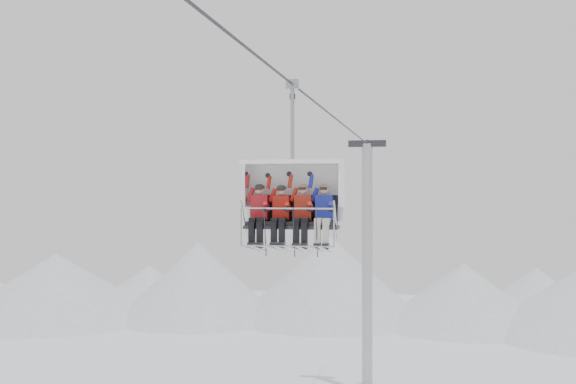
% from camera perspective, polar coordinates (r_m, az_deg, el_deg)
% --- Properties ---
extents(ridgeline, '(72.00, 21.00, 7.00)m').
position_cam_1_polar(ridgeline, '(59.25, 6.37, -7.66)').
color(ridgeline, silver).
rests_on(ridgeline, ground).
extents(lift_tower_right, '(2.00, 1.80, 13.48)m').
position_cam_1_polar(lift_tower_right, '(38.93, 6.28, -7.29)').
color(lift_tower_right, '#A5A7AC').
rests_on(lift_tower_right, ground).
extents(haul_cable, '(0.06, 50.00, 0.06)m').
position_cam_1_polar(haul_cable, '(17.00, 0.00, 8.79)').
color(haul_cable, '#2E2E33').
rests_on(haul_cable, lift_tower_left).
extents(chairlift_carrier, '(2.40, 1.17, 3.98)m').
position_cam_1_polar(chairlift_carrier, '(17.46, 0.42, -0.08)').
color(chairlift_carrier, black).
rests_on(chairlift_carrier, haul_cable).
extents(skier_far_left, '(0.41, 1.69, 1.63)m').
position_cam_1_polar(skier_far_left, '(17.33, -2.31, -1.62)').
color(skier_far_left, '#B31B21').
rests_on(skier_far_left, chairlift_carrier).
extents(skier_center_left, '(0.40, 1.69, 1.59)m').
position_cam_1_polar(skier_center_left, '(17.21, -0.59, -1.67)').
color(skier_center_left, red).
rests_on(skier_center_left, chairlift_carrier).
extents(skier_center_right, '(0.41, 1.69, 1.63)m').
position_cam_1_polar(skier_center_right, '(17.11, 1.16, -1.64)').
color(skier_center_right, '#A82617').
rests_on(skier_center_right, chairlift_carrier).
extents(skier_far_right, '(0.41, 1.69, 1.63)m').
position_cam_1_polar(skier_far_right, '(17.03, 2.83, -1.65)').
color(skier_far_right, '#1F2A9F').
rests_on(skier_far_right, chairlift_carrier).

